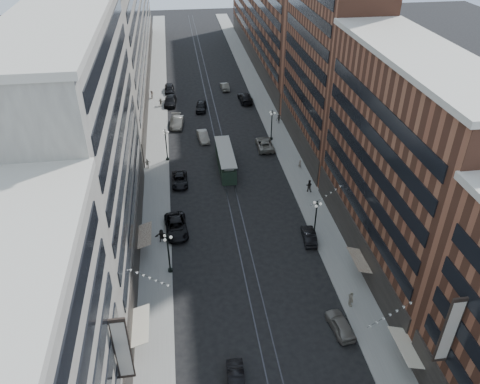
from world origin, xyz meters
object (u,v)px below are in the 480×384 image
car_13 (201,106)px  car_extra_2 (170,101)px  streetcar (225,160)px  car_10 (309,236)px  pedestrian_6 (147,164)px  pedestrian_7 (309,186)px  car_12 (245,98)px  pedestrian_5 (162,236)px  car_11 (264,144)px  car_7 (180,180)px  pedestrian_8 (300,164)px  pedestrian_extra_2 (152,94)px  lamppost_se_far (316,218)px  car_4 (340,325)px  car_14 (225,86)px  car_extra_0 (203,136)px  car_2 (176,227)px  lamppost_sw_mid (166,144)px  lamppost_se_mid (272,124)px  pedestrian_9 (279,119)px  pedestrian_4 (351,299)px  car_5 (236,381)px  car_8 (176,122)px  pedestrian_extra_1 (161,102)px  car_extra_1 (178,122)px  pedestrian_2 (143,236)px  lamppost_sw_far (168,252)px  car_9 (169,89)px

car_13 → car_extra_2: 7.23m
streetcar → car_extra_2: 28.86m
car_10 → pedestrian_6: (-20.75, 21.18, 0.30)m
pedestrian_7 → car_12: bearing=-57.7°
pedestrian_5 → car_extra_2: bearing=85.4°
car_11 → streetcar: bearing=39.3°
car_7 → pedestrian_8: size_ratio=3.39×
pedestrian_extra_2 → lamppost_se_far: bearing=-140.4°
car_4 → pedestrian_8: (3.96, 32.34, 0.14)m
car_13 → car_14: size_ratio=1.11×
car_12 → car_extra_0: 19.53m
car_12 → pedestrian_5: 47.87m
car_10 → car_2: bearing=-8.3°
car_extra_2 → car_4: bearing=-70.4°
lamppost_sw_mid → car_10: 29.47m
car_2 → pedestrian_extra_2: (-3.83, 46.99, 0.18)m
streetcar → car_2: streetcar is taller
lamppost_se_mid → car_10: (-0.80, -28.52, -2.38)m
pedestrian_7 → pedestrian_8: (0.34, 6.83, -0.21)m
pedestrian_9 → pedestrian_4: bearing=-92.1°
car_7 → streetcar: bearing=26.8°
lamppost_se_mid → pedestrian_6: bearing=-161.2°
car_7 → car_5: bearing=-84.0°
streetcar → pedestrian_9: size_ratio=6.24×
car_extra_0 → car_8: bearing=117.6°
pedestrian_6 → pedestrian_extra_1: pedestrian_6 is taller
lamppost_sw_mid → pedestrian_6: size_ratio=3.21×
car_extra_1 → pedestrian_extra_1: bearing=114.1°
lamppost_se_far → pedestrian_8: 17.60m
pedestrian_7 → pedestrian_extra_2: bearing=-33.8°
pedestrian_4 → car_extra_2: 61.78m
pedestrian_6 → pedestrian_9: pedestrian_9 is taller
car_extra_1 → pedestrian_6: bearing=-102.0°
pedestrian_2 → car_7: (5.07, 13.51, -0.32)m
car_10 → pedestrian_9: pedestrian_9 is taller
car_13 → pedestrian_6: 24.57m
car_extra_1 → lamppost_sw_mid: bearing=-92.3°
car_4 → car_8: (-15.16, 51.55, 0.04)m
streetcar → car_11: streetcar is taller
car_extra_2 → lamppost_sw_mid: bearing=-87.0°
car_2 → car_13: 39.89m
pedestrian_extra_1 → lamppost_sw_mid: bearing=127.2°
pedestrian_4 → car_extra_1: bearing=16.2°
lamppost_sw_far → lamppost_se_mid: same height
lamppost_se_mid → pedestrian_8: 11.21m
pedestrian_8 → pedestrian_extra_1: size_ratio=0.90×
pedestrian_7 → car_9: bearing=-39.7°
pedestrian_9 → pedestrian_5: bearing=-123.5°
car_9 → streetcar: bearing=-76.8°
pedestrian_4 → pedestrian_extra_2: 66.48m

